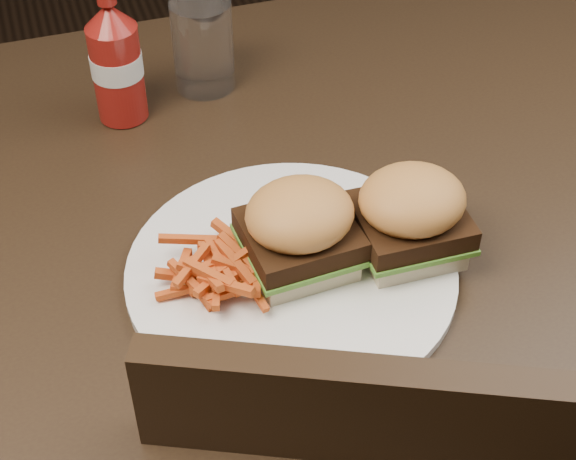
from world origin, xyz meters
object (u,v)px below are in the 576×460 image
object	(u,v)px
dining_table	(243,211)
ketchup_bottle	(118,73)
plate	(291,271)
tumbler	(203,46)

from	to	relation	value
dining_table	ketchup_bottle	size ratio (longest dim) A/B	10.24
dining_table	plate	xyz separation A→B (m)	(0.01, -0.13, 0.03)
plate	dining_table	bearing A→B (deg)	96.42
ketchup_bottle	tumbler	world-z (taller)	ketchup_bottle
dining_table	ketchup_bottle	xyz separation A→B (m)	(-0.09, 0.19, 0.08)
plate	ketchup_bottle	bearing A→B (deg)	108.94
ketchup_bottle	plate	bearing A→B (deg)	-71.06
plate	tumbler	world-z (taller)	tumbler
ketchup_bottle	tumbler	bearing A→B (deg)	17.39
ketchup_bottle	dining_table	bearing A→B (deg)	-63.51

